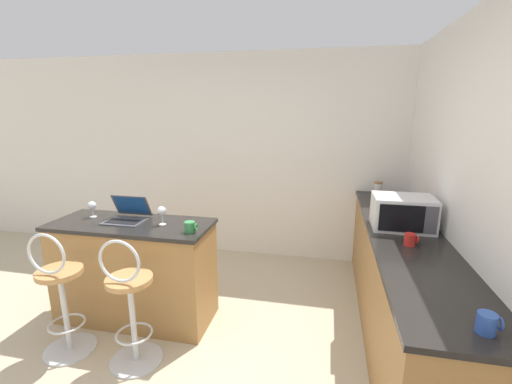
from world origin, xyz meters
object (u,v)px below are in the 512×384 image
object	(u,v)px
bar_stool_far	(130,305)
toaster	(393,203)
mug_blue	(487,323)
wine_glass_short	(92,206)
mug_red	(410,240)
bar_stool_near	(61,296)
mug_white	(404,201)
laptop	(128,214)
microwave	(403,212)
storage_jar	(378,189)
wine_glass_tall	(162,211)
mug_green	(190,227)

from	to	relation	value
bar_stool_far	toaster	size ratio (longest dim) A/B	3.68
mug_blue	wine_glass_short	world-z (taller)	wine_glass_short
mug_red	bar_stool_near	bearing A→B (deg)	-168.82
mug_white	wine_glass_short	distance (m)	3.08
bar_stool_near	laptop	xyz separation A→B (m)	(0.24, 0.62, 0.50)
bar_stool_far	mug_white	xyz separation A→B (m)	(2.18, 1.63, 0.49)
mug_red	bar_stool_far	bearing A→B (deg)	-165.63
bar_stool_near	wine_glass_short	bearing A→B (deg)	101.73
bar_stool_far	wine_glass_short	world-z (taller)	wine_glass_short
microwave	toaster	size ratio (longest dim) A/B	1.71
bar_stool_far	microwave	world-z (taller)	microwave
toaster	storage_jar	distance (m)	0.63
toaster	mug_white	distance (m)	0.29
mug_red	wine_glass_short	xyz separation A→B (m)	(-2.74, 0.12, 0.06)
bar_stool_near	laptop	size ratio (longest dim) A/B	2.99
bar_stool_near	microwave	xyz separation A→B (m)	(2.62, 0.91, 0.58)
bar_stool_near	bar_stool_far	bearing A→B (deg)	0.00
microwave	toaster	xyz separation A→B (m)	(0.01, 0.48, -0.05)
wine_glass_tall	storage_jar	size ratio (longest dim) A/B	0.97
bar_stool_far	wine_glass_short	bearing A→B (deg)	139.04
toaster	storage_jar	world-z (taller)	toaster
bar_stool_far	toaster	world-z (taller)	toaster
bar_stool_near	wine_glass_tall	distance (m)	1.00
laptop	wine_glass_tall	world-z (taller)	laptop
wine_glass_short	laptop	bearing A→B (deg)	-2.15
laptop	wine_glass_short	bearing A→B (deg)	177.85
wine_glass_tall	wine_glass_short	xyz separation A→B (m)	(-0.73, 0.06, -0.01)
microwave	storage_jar	bearing A→B (deg)	92.83
bar_stool_near	mug_white	bearing A→B (deg)	30.49
mug_white	storage_jar	world-z (taller)	storage_jar
bar_stool_near	toaster	world-z (taller)	toaster
toaster	mug_white	xyz separation A→B (m)	(0.15, 0.25, -0.04)
mug_green	microwave	bearing A→B (deg)	15.13
mug_green	wine_glass_short	bearing A→B (deg)	169.77
mug_white	mug_green	distance (m)	2.21
mug_blue	mug_red	xyz separation A→B (m)	(-0.11, 1.01, -0.00)
bar_stool_near	mug_green	distance (m)	1.12
mug_red	wine_glass_short	distance (m)	2.74
mug_blue	wine_glass_tall	xyz separation A→B (m)	(-2.12, 1.07, 0.07)
toaster	wine_glass_short	size ratio (longest dim) A/B	1.88
mug_green	wine_glass_tall	distance (m)	0.34
bar_stool_near	mug_white	distance (m)	3.26
toaster	mug_blue	distance (m)	1.89
storage_jar	toaster	bearing A→B (deg)	-84.21
bar_stool_far	wine_glass_short	xyz separation A→B (m)	(-0.73, 0.63, 0.55)
mug_white	toaster	bearing A→B (deg)	-120.42
mug_green	wine_glass_short	world-z (taller)	wine_glass_short
laptop	microwave	xyz separation A→B (m)	(2.38, 0.29, 0.08)
toaster	mug_green	world-z (taller)	toaster
microwave	wine_glass_tall	distance (m)	2.05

